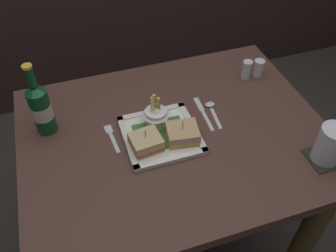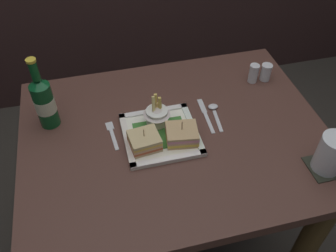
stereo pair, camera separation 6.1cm
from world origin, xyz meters
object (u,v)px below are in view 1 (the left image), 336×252
object	(u,v)px
square_plate	(161,135)
fries_cup	(156,114)
spoon	(211,108)
sandwich_half_left	(146,142)
pepper_shaker	(258,69)
beer_bottle	(41,108)
salt_shaker	(246,71)
dining_table	(174,163)
knife	(203,112)
water_glass	(329,146)
sandwich_half_right	(182,134)
fork	(112,137)

from	to	relation	value
square_plate	fries_cup	bearing A→B (deg)	89.18
spoon	sandwich_half_left	bearing A→B (deg)	-158.07
fries_cup	pepper_shaker	world-z (taller)	fries_cup
beer_bottle	salt_shaker	size ratio (longest dim) A/B	3.50
dining_table	salt_shaker	size ratio (longest dim) A/B	13.61
knife	spoon	bearing A→B (deg)	10.17
beer_bottle	spoon	xyz separation A→B (m)	(0.55, -0.08, -0.09)
square_plate	spoon	bearing A→B (deg)	18.48
fries_cup	knife	size ratio (longest dim) A/B	0.63
fries_cup	pepper_shaker	size ratio (longest dim) A/B	1.66
beer_bottle	knife	xyz separation A→B (m)	(0.52, -0.09, -0.10)
beer_bottle	water_glass	distance (m)	0.89
square_plate	salt_shaker	distance (m)	0.45
salt_shaker	sandwich_half_right	bearing A→B (deg)	-145.77
square_plate	sandwich_half_left	world-z (taller)	sandwich_half_left
square_plate	pepper_shaker	bearing A→B (deg)	23.27
sandwich_half_right	fries_cup	bearing A→B (deg)	122.69
square_plate	knife	world-z (taller)	square_plate
water_glass	fork	size ratio (longest dim) A/B	0.93
fries_cup	salt_shaker	distance (m)	0.43
sandwich_half_right	fork	world-z (taller)	sandwich_half_right
beer_bottle	spoon	size ratio (longest dim) A/B	1.91
dining_table	water_glass	distance (m)	0.52
salt_shaker	water_glass	bearing A→B (deg)	-84.32
water_glass	dining_table	bearing A→B (deg)	148.37
sandwich_half_left	knife	size ratio (longest dim) A/B	0.58
dining_table	sandwich_half_right	world-z (taller)	sandwich_half_right
fork	dining_table	bearing A→B (deg)	-12.99
pepper_shaker	salt_shaker	bearing A→B (deg)	180.00
fries_cup	salt_shaker	size ratio (longest dim) A/B	1.49
water_glass	knife	distance (m)	0.42
square_plate	fries_cup	size ratio (longest dim) A/B	2.18
spoon	pepper_shaker	world-z (taller)	pepper_shaker
square_plate	fork	world-z (taller)	square_plate
square_plate	beer_bottle	bearing A→B (deg)	156.77
dining_table	sandwich_half_left	xyz separation A→B (m)	(-0.11, -0.04, 0.19)
sandwich_half_right	water_glass	size ratio (longest dim) A/B	0.90
dining_table	fork	bearing A→B (deg)	167.01
knife	salt_shaker	size ratio (longest dim) A/B	2.35
square_plate	sandwich_half_left	distance (m)	0.08
square_plate	water_glass	xyz separation A→B (m)	(0.45, -0.25, 0.05)
sandwich_half_left	pepper_shaker	size ratio (longest dim) A/B	1.51
square_plate	pepper_shaker	size ratio (longest dim) A/B	3.61
salt_shaker	pepper_shaker	bearing A→B (deg)	0.00
square_plate	fries_cup	distance (m)	0.07
beer_bottle	salt_shaker	distance (m)	0.76
fries_cup	fork	world-z (taller)	fries_cup
square_plate	spoon	size ratio (longest dim) A/B	1.77
water_glass	fries_cup	bearing A→B (deg)	146.27
dining_table	sandwich_half_right	bearing A→B (deg)	-75.13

